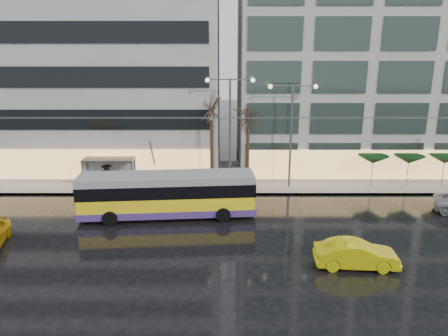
{
  "coord_description": "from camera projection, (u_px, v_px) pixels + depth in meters",
  "views": [
    {
      "loc": [
        1.53,
        -24.22,
        11.88
      ],
      "look_at": [
        1.52,
        5.0,
        3.44
      ],
      "focal_mm": 35.0,
      "sensor_mm": 36.0,
      "label": 1
    }
  ],
  "objects": [
    {
      "name": "ground",
      "position": [
        199.0,
        245.0,
        26.57
      ],
      "size": [
        140.0,
        140.0,
        0.0
      ],
      "primitive_type": "plane",
      "color": "black",
      "rests_on": "ground"
    },
    {
      "name": "sidewalk",
      "position": [
        229.0,
        176.0,
        40.0
      ],
      "size": [
        80.0,
        10.0,
        0.15
      ],
      "primitive_type": "cube",
      "color": "gray",
      "rests_on": "ground"
    },
    {
      "name": "kerb",
      "position": [
        230.0,
        194.0,
        35.24
      ],
      "size": [
        80.0,
        0.1,
        0.15
      ],
      "primitive_type": "cube",
      "color": "slate",
      "rests_on": "ground"
    },
    {
      "name": "building_left",
      "position": [
        41.0,
        50.0,
        41.73
      ],
      "size": [
        34.0,
        14.0,
        22.0
      ],
      "primitive_type": "cube",
      "color": "#9D9B97",
      "rests_on": "sidewalk"
    },
    {
      "name": "building_right",
      "position": [
        408.0,
        34.0,
        41.31
      ],
      "size": [
        32.0,
        14.0,
        25.0
      ],
      "primitive_type": "cube",
      "color": "#9D9B97",
      "rests_on": "sidewalk"
    },
    {
      "name": "trolleybus",
      "position": [
        167.0,
        196.0,
        30.48
      ],
      "size": [
        12.32,
        5.01,
        5.64
      ],
      "color": "yellow",
      "rests_on": "ground"
    },
    {
      "name": "catenary",
      "position": [
        217.0,
        147.0,
        33.01
      ],
      "size": [
        42.24,
        5.12,
        7.0
      ],
      "color": "#595B60",
      "rests_on": "ground"
    },
    {
      "name": "bus_shelter",
      "position": [
        105.0,
        166.0,
        36.29
      ],
      "size": [
        4.2,
        1.6,
        2.51
      ],
      "color": "#595B60",
      "rests_on": "sidewalk"
    },
    {
      "name": "street_lamp_near",
      "position": [
        230.0,
        118.0,
        35.28
      ],
      "size": [
        3.96,
        0.36,
        9.03
      ],
      "color": "#595B60",
      "rests_on": "sidewalk"
    },
    {
      "name": "street_lamp_far",
      "position": [
        292.0,
        121.0,
        35.36
      ],
      "size": [
        3.96,
        0.36,
        8.53
      ],
      "color": "#595B60",
      "rests_on": "sidewalk"
    },
    {
      "name": "tree_a",
      "position": [
        211.0,
        104.0,
        35.17
      ],
      "size": [
        3.2,
        3.2,
        8.4
      ],
      "color": "black",
      "rests_on": "sidewalk"
    },
    {
      "name": "tree_b",
      "position": [
        248.0,
        112.0,
        35.55
      ],
      "size": [
        3.2,
        3.2,
        7.7
      ],
      "color": "black",
      "rests_on": "sidewalk"
    },
    {
      "name": "parasol_a",
      "position": [
        373.0,
        160.0,
        36.45
      ],
      "size": [
        2.5,
        2.5,
        2.65
      ],
      "color": "#595B60",
      "rests_on": "sidewalk"
    },
    {
      "name": "parasol_b",
      "position": [
        409.0,
        160.0,
        36.45
      ],
      "size": [
        2.5,
        2.5,
        2.65
      ],
      "color": "#595B60",
      "rests_on": "sidewalk"
    },
    {
      "name": "parasol_c",
      "position": [
        445.0,
        160.0,
        36.45
      ],
      "size": [
        2.5,
        2.5,
        2.65
      ],
      "color": "#595B60",
      "rests_on": "sidewalk"
    },
    {
      "name": "taxi_b",
      "position": [
        356.0,
        254.0,
        23.79
      ],
      "size": [
        4.6,
        1.84,
        1.49
      ],
      "primitive_type": "imported",
      "rotation": [
        0.0,
        0.0,
        1.51
      ],
      "color": "#D8C80B",
      "rests_on": "ground"
    },
    {
      "name": "pedestrian_a",
      "position": [
        137.0,
        175.0,
        35.17
      ],
      "size": [
        1.07,
        1.08,
        2.19
      ],
      "color": "black",
      "rests_on": "sidewalk"
    },
    {
      "name": "pedestrian_b",
      "position": [
        119.0,
        180.0,
        36.19
      ],
      "size": [
        0.9,
        0.82,
        1.5
      ],
      "color": "black",
      "rests_on": "sidewalk"
    },
    {
      "name": "pedestrian_c",
      "position": [
        107.0,
        175.0,
        36.11
      ],
      "size": [
        1.23,
        0.92,
        2.11
      ],
      "color": "black",
      "rests_on": "sidewalk"
    }
  ]
}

